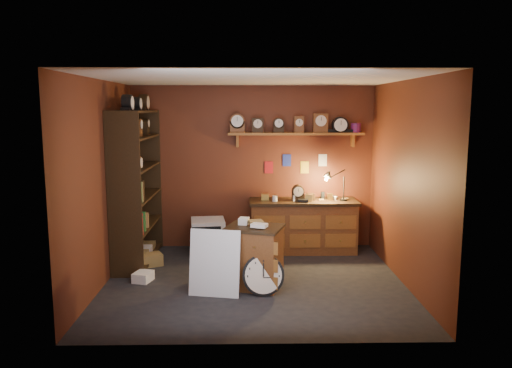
% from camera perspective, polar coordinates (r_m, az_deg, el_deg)
% --- Properties ---
extents(floor, '(4.00, 4.00, 0.00)m').
position_cam_1_polar(floor, '(6.89, -0.19, -11.12)').
color(floor, black).
rests_on(floor, ground).
extents(room_shell, '(4.02, 3.62, 2.71)m').
position_cam_1_polar(room_shell, '(6.62, 0.18, 3.37)').
color(room_shell, '#5C2815').
rests_on(room_shell, ground).
extents(shelving_unit, '(0.47, 1.60, 2.58)m').
position_cam_1_polar(shelving_unit, '(7.73, -13.71, 0.40)').
color(shelving_unit, black).
rests_on(shelving_unit, ground).
extents(workbench, '(1.75, 0.66, 1.36)m').
position_cam_1_polar(workbench, '(8.22, 5.41, -4.44)').
color(workbench, brown).
rests_on(workbench, ground).
extents(low_cabinet, '(0.85, 0.78, 0.90)m').
position_cam_1_polar(low_cabinet, '(6.59, -0.22, -8.03)').
color(low_cabinet, brown).
rests_on(low_cabinet, ground).
extents(big_round_clock, '(0.53, 0.17, 0.53)m').
position_cam_1_polar(big_round_clock, '(6.36, 0.84, -10.36)').
color(big_round_clock, black).
rests_on(big_round_clock, ground).
extents(white_panel, '(0.66, 0.29, 0.85)m').
position_cam_1_polar(white_panel, '(6.47, -4.71, -12.48)').
color(white_panel, silver).
rests_on(white_panel, ground).
extents(mini_fridge, '(0.59, 0.61, 0.55)m').
position_cam_1_polar(mini_fridge, '(8.16, -5.51, -5.96)').
color(mini_fridge, silver).
rests_on(mini_fridge, ground).
extents(floor_box_a, '(0.37, 0.35, 0.18)m').
position_cam_1_polar(floor_box_a, '(7.70, -11.83, -8.45)').
color(floor_box_a, olive).
rests_on(floor_box_a, ground).
extents(floor_box_b, '(0.28, 0.31, 0.13)m').
position_cam_1_polar(floor_box_b, '(7.06, -12.78, -10.29)').
color(floor_box_b, white).
rests_on(floor_box_b, ground).
extents(floor_box_c, '(0.32, 0.32, 0.19)m').
position_cam_1_polar(floor_box_c, '(6.87, -5.32, -10.40)').
color(floor_box_c, olive).
rests_on(floor_box_c, ground).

